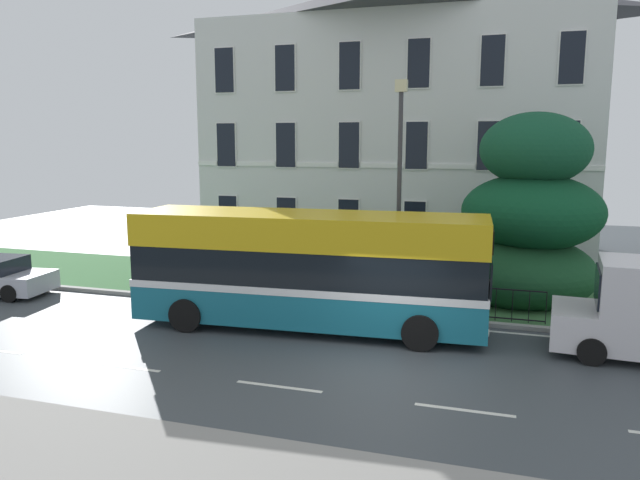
# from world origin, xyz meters

# --- Properties ---
(ground_plane) EXTENTS (60.00, 56.00, 0.18)m
(ground_plane) POSITION_xyz_m (0.00, 1.08, -0.02)
(ground_plane) COLOR #3F464B
(georgian_townhouse) EXTENTS (17.33, 8.68, 12.63)m
(georgian_townhouse) POSITION_xyz_m (-2.44, 15.65, 6.47)
(georgian_townhouse) COLOR silver
(georgian_townhouse) RESTS_ON ground_plane
(iron_verge_railing) EXTENTS (12.57, 0.04, 0.97)m
(iron_verge_railing) POSITION_xyz_m (-2.44, 4.40, 0.62)
(iron_verge_railing) COLOR black
(iron_verge_railing) RESTS_ON ground_plane
(evergreen_tree) EXTENTS (5.12, 5.02, 6.55)m
(evergreen_tree) POSITION_xyz_m (3.27, 7.49, 2.56)
(evergreen_tree) COLOR #423328
(evergreen_tree) RESTS_ON ground_plane
(single_decker_bus) EXTENTS (10.12, 3.09, 3.32)m
(single_decker_bus) POSITION_xyz_m (-2.70, 2.46, 1.75)
(single_decker_bus) COLOR #18687E
(single_decker_bus) RESTS_ON ground_plane
(street_lamp_post) EXTENTS (0.36, 0.24, 7.03)m
(street_lamp_post) POSITION_xyz_m (-0.58, 4.92, 4.13)
(street_lamp_post) COLOR #333338
(street_lamp_post) RESTS_ON ground_plane
(litter_bin) EXTENTS (0.51, 0.51, 1.21)m
(litter_bin) POSITION_xyz_m (-7.11, 5.27, 0.73)
(litter_bin) COLOR #23472D
(litter_bin) RESTS_ON ground_plane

